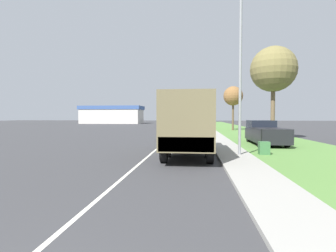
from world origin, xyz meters
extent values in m
plane|color=#38383A|center=(0.00, 40.00, 0.00)|extent=(180.00, 180.00, 0.00)
cube|color=silver|center=(0.00, 40.00, 0.00)|extent=(0.12, 120.00, 0.00)
cube|color=#9E9B93|center=(4.50, 40.00, 0.06)|extent=(1.80, 120.00, 0.12)
cube|color=#56843D|center=(8.90, 40.00, 0.01)|extent=(7.00, 120.00, 0.02)
cube|color=#545B3D|center=(2.08, 16.07, 1.63)|extent=(2.36, 2.09, 2.01)
cube|color=brown|center=(2.08, 12.34, 1.90)|extent=(2.36, 5.37, 2.56)
cube|color=#545B3D|center=(2.08, 9.71, 0.97)|extent=(2.24, 0.10, 0.60)
cube|color=red|center=(1.20, 9.69, 1.17)|extent=(0.12, 0.06, 0.12)
cube|color=red|center=(2.96, 9.69, 1.17)|extent=(0.12, 0.06, 0.12)
cylinder|color=black|center=(1.05, 15.97, 0.59)|extent=(0.30, 1.19, 1.19)
cylinder|color=black|center=(3.11, 15.97, 0.59)|extent=(0.30, 1.19, 1.19)
cylinder|color=black|center=(1.05, 11.00, 0.59)|extent=(0.30, 1.19, 1.19)
cylinder|color=black|center=(3.11, 11.00, 0.59)|extent=(0.30, 1.19, 1.19)
cylinder|color=black|center=(1.05, 12.61, 0.59)|extent=(0.30, 1.19, 1.19)
cylinder|color=black|center=(3.11, 12.61, 0.59)|extent=(0.30, 1.19, 1.19)
cube|color=#B7BABF|center=(1.88, 25.33, 0.56)|extent=(1.80, 4.41, 0.77)
cube|color=black|center=(1.88, 25.42, 1.33)|extent=(1.58, 1.98, 0.77)
cylinder|color=black|center=(1.08, 26.74, 0.32)|extent=(0.20, 0.64, 0.64)
cylinder|color=black|center=(2.68, 26.74, 0.32)|extent=(0.20, 0.64, 0.64)
cylinder|color=black|center=(1.08, 23.92, 0.32)|extent=(0.20, 0.64, 0.64)
cylinder|color=black|center=(2.68, 23.92, 0.32)|extent=(0.20, 0.64, 0.64)
cube|color=silver|center=(-2.18, 40.75, 0.46)|extent=(1.76, 4.01, 0.58)
cube|color=black|center=(-2.18, 40.83, 1.06)|extent=(1.55, 1.80, 0.61)
cylinder|color=black|center=(-2.96, 42.03, 0.32)|extent=(0.20, 0.64, 0.64)
cylinder|color=black|center=(-1.40, 42.03, 0.32)|extent=(0.20, 0.64, 0.64)
cylinder|color=black|center=(-2.96, 39.47, 0.32)|extent=(0.20, 0.64, 0.64)
cylinder|color=black|center=(-1.40, 39.47, 0.32)|extent=(0.20, 0.64, 0.64)
cube|color=black|center=(7.68, 19.22, 0.70)|extent=(2.02, 5.46, 0.90)
cube|color=black|center=(7.68, 20.81, 1.46)|extent=(1.86, 2.29, 0.63)
cube|color=black|center=(7.68, 18.07, 1.21)|extent=(2.02, 3.17, 0.12)
cylinder|color=black|center=(6.79, 21.02, 0.40)|extent=(0.24, 0.76, 0.76)
cylinder|color=black|center=(8.57, 21.02, 0.40)|extent=(0.24, 0.76, 0.76)
cylinder|color=black|center=(6.79, 17.42, 0.40)|extent=(0.24, 0.76, 0.76)
cylinder|color=black|center=(8.57, 17.42, 0.40)|extent=(0.24, 0.76, 0.76)
cylinder|color=gray|center=(4.75, 13.11, 4.33)|extent=(0.14, 0.14, 8.43)
cylinder|color=brown|center=(9.36, 23.49, 2.60)|extent=(0.37, 0.37, 5.17)
sphere|color=olive|center=(9.36, 23.49, 6.29)|extent=(4.02, 4.02, 4.02)
cylinder|color=brown|center=(8.10, 39.18, 2.18)|extent=(0.30, 0.30, 4.33)
sphere|color=brown|center=(8.10, 39.18, 5.14)|extent=(2.87, 2.87, 2.87)
cube|color=#3D7042|center=(6.20, 13.94, 0.37)|extent=(0.55, 0.45, 0.70)
cube|color=beige|center=(-21.76, 74.20, 2.04)|extent=(17.08, 8.11, 4.08)
cube|color=#385693|center=(-21.76, 74.20, 4.59)|extent=(17.77, 8.43, 1.02)
camera|label=1|loc=(2.44, -0.73, 2.10)|focal=28.00mm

